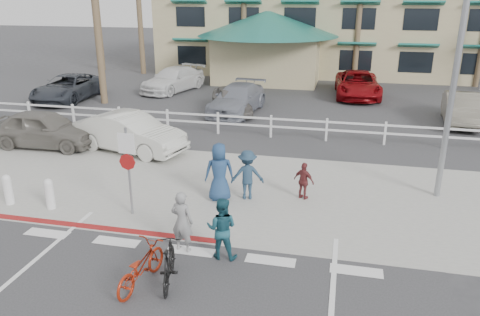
% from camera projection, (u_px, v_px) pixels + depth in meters
% --- Properties ---
extents(ground, '(140.00, 140.00, 0.00)m').
position_uv_depth(ground, '(183.00, 264.00, 11.03)').
color(ground, '#333335').
extents(sidewalk_plaza, '(22.00, 7.00, 0.01)m').
position_uv_depth(sidewalk_plaza, '(229.00, 190.00, 15.16)').
color(sidewalk_plaza, gray).
rests_on(sidewalk_plaza, ground).
extents(cross_street, '(40.00, 5.00, 0.01)m').
position_uv_depth(cross_street, '(253.00, 151.00, 18.84)').
color(cross_street, '#333335').
rests_on(cross_street, ground).
extents(parking_lot, '(50.00, 16.00, 0.01)m').
position_uv_depth(parking_lot, '(284.00, 100.00, 27.56)').
color(parking_lot, '#333335').
rests_on(parking_lot, ground).
extents(curb_red, '(7.00, 0.25, 0.02)m').
position_uv_depth(curb_red, '(93.00, 227.00, 12.76)').
color(curb_red, maroon).
rests_on(curb_red, ground).
extents(rail_fence, '(29.40, 0.16, 1.00)m').
position_uv_depth(rail_fence, '(273.00, 127.00, 20.40)').
color(rail_fence, silver).
rests_on(rail_fence, ground).
extents(sign_post, '(0.50, 0.10, 2.90)m').
position_uv_depth(sign_post, '(129.00, 167.00, 13.04)').
color(sign_post, gray).
rests_on(sign_post, ground).
extents(bollard_0, '(0.26, 0.26, 0.95)m').
position_uv_depth(bollard_0, '(50.00, 194.00, 13.71)').
color(bollard_0, silver).
rests_on(bollard_0, ground).
extents(bollard_1, '(0.26, 0.26, 0.95)m').
position_uv_depth(bollard_1, '(8.00, 190.00, 14.00)').
color(bollard_1, silver).
rests_on(bollard_1, ground).
extents(streetlight_0, '(0.60, 2.00, 9.00)m').
position_uv_depth(streetlight_0, '(459.00, 50.00, 13.21)').
color(streetlight_0, gray).
rests_on(streetlight_0, ground).
extents(bike_red, '(0.88, 1.83, 0.92)m').
position_uv_depth(bike_red, '(141.00, 266.00, 10.12)').
color(bike_red, maroon).
rests_on(bike_red, ground).
extents(rider_red, '(0.63, 0.47, 1.59)m').
position_uv_depth(rider_red, '(182.00, 222.00, 11.37)').
color(rider_red, gray).
rests_on(rider_red, ground).
extents(bike_black, '(0.81, 1.68, 0.97)m').
position_uv_depth(bike_black, '(169.00, 264.00, 10.17)').
color(bike_black, black).
rests_on(bike_black, ground).
extents(rider_black, '(0.76, 0.60, 1.55)m').
position_uv_depth(rider_black, '(222.00, 228.00, 11.09)').
color(rider_black, '#194957').
rests_on(rider_black, ground).
extents(pedestrian_a, '(1.12, 0.80, 1.57)m').
position_uv_depth(pedestrian_a, '(247.00, 175.00, 14.29)').
color(pedestrian_a, '#20374C').
rests_on(pedestrian_a, ground).
extents(pedestrian_child, '(0.75, 0.57, 1.18)m').
position_uv_depth(pedestrian_child, '(304.00, 181.00, 14.32)').
color(pedestrian_child, maroon).
rests_on(pedestrian_child, ground).
extents(pedestrian_b, '(1.03, 0.84, 1.82)m').
position_uv_depth(pedestrian_b, '(219.00, 172.00, 14.15)').
color(pedestrian_b, navy).
rests_on(pedestrian_b, ground).
extents(car_white_sedan, '(4.91, 2.77, 1.53)m').
position_uv_depth(car_white_sedan, '(130.00, 133.00, 18.57)').
color(car_white_sedan, beige).
rests_on(car_white_sedan, ground).
extents(car_red_compact, '(4.53, 1.91, 1.53)m').
position_uv_depth(car_red_compact, '(44.00, 129.00, 19.13)').
color(car_red_compact, '#67635B').
rests_on(car_red_compact, ground).
extents(lot_car_0, '(2.63, 5.41, 1.48)m').
position_uv_depth(lot_car_0, '(68.00, 88.00, 27.35)').
color(lot_car_0, '#2A2F37').
rests_on(lot_car_0, ground).
extents(lot_car_1, '(2.56, 5.23, 1.46)m').
position_uv_depth(lot_car_1, '(237.00, 99.00, 24.52)').
color(lot_car_1, gray).
rests_on(lot_car_1, ground).
extents(lot_car_2, '(3.21, 4.43, 1.40)m').
position_uv_depth(lot_car_2, '(231.00, 100.00, 24.44)').
color(lot_car_2, '#67635E').
rests_on(lot_car_2, ground).
extents(lot_car_3, '(1.98, 4.55, 1.46)m').
position_uv_depth(lot_car_3, '(462.00, 109.00, 22.49)').
color(lot_car_3, '#6E685B').
rests_on(lot_car_3, ground).
extents(lot_car_4, '(3.43, 5.50, 1.49)m').
position_uv_depth(lot_car_4, '(173.00, 80.00, 29.87)').
color(lot_car_4, white).
rests_on(lot_car_4, ground).
extents(lot_car_5, '(2.84, 5.63, 1.53)m').
position_uv_depth(lot_car_5, '(358.00, 84.00, 28.20)').
color(lot_car_5, maroon).
rests_on(lot_car_5, ground).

